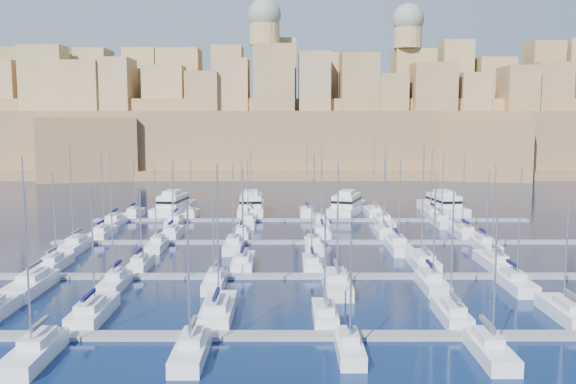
{
  "coord_description": "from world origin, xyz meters",
  "views": [
    {
      "loc": [
        -4.74,
        -90.52,
        20.04
      ],
      "look_at": [
        -4.48,
        6.0,
        8.73
      ],
      "focal_mm": 40.0,
      "sensor_mm": 36.0,
      "label": 1
    }
  ],
  "objects_px": {
    "sailboat_2": "(218,310)",
    "sailboat_4": "(452,313)",
    "motor_yacht_b": "(251,205)",
    "motor_yacht_c": "(347,205)",
    "motor_yacht_d": "(443,205)",
    "motor_yacht_a": "(173,206)"
  },
  "relations": [
    {
      "from": "sailboat_2",
      "to": "motor_yacht_c",
      "type": "distance_m",
      "value": 72.29
    },
    {
      "from": "motor_yacht_b",
      "to": "motor_yacht_d",
      "type": "relative_size",
      "value": 0.97
    },
    {
      "from": "motor_yacht_a",
      "to": "motor_yacht_d",
      "type": "bearing_deg",
      "value": 0.13
    },
    {
      "from": "sailboat_2",
      "to": "sailboat_4",
      "type": "xyz_separation_m",
      "value": [
        23.22,
        -1.04,
        -0.04
      ]
    },
    {
      "from": "motor_yacht_c",
      "to": "motor_yacht_d",
      "type": "xyz_separation_m",
      "value": [
        20.06,
        0.15,
        -0.0
      ]
    },
    {
      "from": "motor_yacht_c",
      "to": "motor_yacht_a",
      "type": "bearing_deg",
      "value": 179.97
    },
    {
      "from": "motor_yacht_d",
      "to": "motor_yacht_a",
      "type": "bearing_deg",
      "value": -179.87
    },
    {
      "from": "motor_yacht_c",
      "to": "motor_yacht_d",
      "type": "height_order",
      "value": "same"
    },
    {
      "from": "sailboat_2",
      "to": "sailboat_4",
      "type": "distance_m",
      "value": 23.24
    },
    {
      "from": "sailboat_4",
      "to": "motor_yacht_d",
      "type": "bearing_deg",
      "value": 76.99
    },
    {
      "from": "sailboat_2",
      "to": "sailboat_4",
      "type": "bearing_deg",
      "value": -2.56
    },
    {
      "from": "sailboat_4",
      "to": "motor_yacht_c",
      "type": "xyz_separation_m",
      "value": [
        -3.71,
        70.64,
        1.0
      ]
    },
    {
      "from": "sailboat_4",
      "to": "motor_yacht_b",
      "type": "distance_m",
      "value": 74.58
    },
    {
      "from": "motor_yacht_d",
      "to": "motor_yacht_c",
      "type": "bearing_deg",
      "value": -179.58
    },
    {
      "from": "sailboat_2",
      "to": "motor_yacht_b",
      "type": "distance_m",
      "value": 69.69
    },
    {
      "from": "motor_yacht_b",
      "to": "sailboat_2",
      "type": "bearing_deg",
      "value": -89.62
    },
    {
      "from": "motor_yacht_b",
      "to": "motor_yacht_c",
      "type": "height_order",
      "value": "same"
    },
    {
      "from": "motor_yacht_a",
      "to": "motor_yacht_d",
      "type": "xyz_separation_m",
      "value": [
        56.23,
        0.13,
        -0.0
      ]
    },
    {
      "from": "motor_yacht_a",
      "to": "motor_yacht_b",
      "type": "relative_size",
      "value": 1.02
    },
    {
      "from": "sailboat_4",
      "to": "motor_yacht_c",
      "type": "bearing_deg",
      "value": 93.0
    },
    {
      "from": "motor_yacht_b",
      "to": "motor_yacht_d",
      "type": "height_order",
      "value": "same"
    },
    {
      "from": "motor_yacht_b",
      "to": "motor_yacht_c",
      "type": "relative_size",
      "value": 0.98
    }
  ]
}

